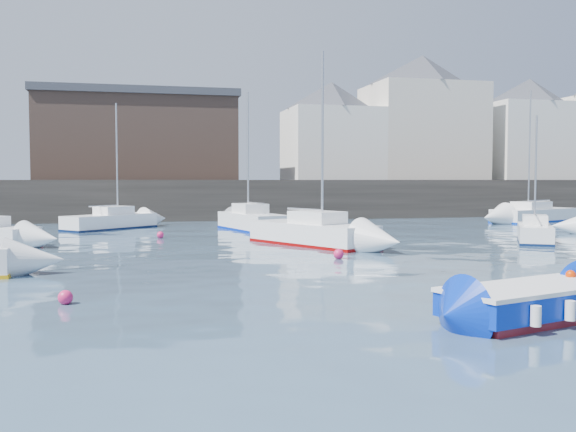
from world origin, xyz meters
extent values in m
plane|color=#2D4760|center=(0.00, 0.00, 0.00)|extent=(220.00, 220.00, 0.00)
cube|color=#28231E|center=(0.00, 35.00, 1.50)|extent=(90.00, 5.00, 3.00)
cube|color=#28231E|center=(0.00, 53.00, 1.40)|extent=(90.00, 32.00, 2.80)
cube|color=beige|center=(20.00, 42.00, 7.30)|extent=(10.00, 8.00, 9.00)
pyramid|color=#3A3D44|center=(20.00, 42.00, 13.20)|extent=(13.36, 13.36, 2.80)
cube|color=white|center=(31.00, 41.50, 6.55)|extent=(9.00, 7.00, 7.50)
pyramid|color=#3A3D44|center=(31.00, 41.50, 11.53)|extent=(11.88, 11.88, 2.45)
cube|color=white|center=(11.00, 41.50, 6.05)|extent=(8.00, 7.00, 6.50)
pyramid|color=#3A3D44|center=(11.00, 41.50, 10.53)|extent=(11.14, 11.14, 2.45)
cube|color=#3D2D26|center=(-6.00, 43.00, 6.30)|extent=(16.00, 10.00, 7.00)
cube|color=#3A3D44|center=(-6.00, 43.00, 10.10)|extent=(16.40, 10.40, 0.60)
cube|color=maroon|center=(2.01, -2.00, 0.09)|extent=(3.93, 2.49, 0.18)
cube|color=#0329B2|center=(2.01, -2.00, 0.43)|extent=(4.30, 2.77, 0.50)
cube|color=white|center=(2.01, -2.00, 0.73)|extent=(4.38, 2.83, 0.09)
cube|color=white|center=(2.01, -2.00, 0.51)|extent=(3.39, 2.06, 0.45)
cube|color=tan|center=(2.01, -2.00, 0.62)|extent=(0.61, 1.22, 0.07)
cylinder|color=white|center=(0.76, -1.38, 0.40)|extent=(0.20, 0.20, 0.40)
cylinder|color=white|center=(1.31, -3.21, 0.40)|extent=(0.20, 0.20, 0.40)
cylinder|color=white|center=(1.74, -1.09, 0.40)|extent=(0.20, 0.20, 0.40)
cylinder|color=white|center=(2.29, -2.91, 0.40)|extent=(0.20, 0.20, 0.40)
cylinder|color=white|center=(2.72, -0.79, 0.40)|extent=(0.20, 0.20, 0.40)
cube|color=white|center=(1.74, 14.52, 0.51)|extent=(4.94, 7.00, 1.01)
cube|color=#7D0404|center=(1.74, 14.52, 0.07)|extent=(4.98, 7.07, 0.13)
cube|color=white|center=(1.89, 14.22, 1.29)|extent=(2.50, 2.83, 0.56)
cylinder|color=silver|center=(2.05, 13.92, 4.89)|extent=(0.11, 0.11, 7.75)
cube|color=white|center=(12.65, 13.44, 0.42)|extent=(3.68, 4.71, 0.83)
cube|color=#0B1A3E|center=(12.65, 13.44, 0.06)|extent=(3.71, 4.76, 0.11)
cube|color=white|center=(12.77, 13.63, 1.06)|extent=(1.79, 1.96, 0.46)
cylinder|color=silver|center=(12.89, 13.83, 3.49)|extent=(0.09, 0.09, 5.31)
cube|color=white|center=(0.51, 23.36, 0.51)|extent=(3.38, 6.55, 1.02)
cube|color=#001EA4|center=(0.51, 23.36, 0.07)|extent=(3.42, 6.61, 0.14)
cube|color=white|center=(0.43, 23.67, 1.31)|extent=(1.96, 2.48, 0.57)
cylinder|color=silver|center=(0.36, 23.97, 4.62)|extent=(0.11, 0.11, 7.19)
cube|color=white|center=(21.66, 26.73, 0.47)|extent=(7.60, 4.91, 0.93)
cube|color=#052DA5|center=(21.66, 26.73, 0.06)|extent=(7.68, 4.96, 0.12)
cube|color=white|center=(21.33, 26.59, 1.19)|extent=(3.01, 2.58, 0.52)
cylinder|color=silver|center=(20.99, 26.45, 5.11)|extent=(0.10, 0.10, 8.35)
cube|color=white|center=(-7.75, 26.54, 0.44)|extent=(5.69, 5.34, 0.89)
cube|color=#061439|center=(-7.75, 26.54, 0.06)|extent=(5.74, 5.39, 0.12)
cube|color=white|center=(-7.52, 26.74, 1.13)|extent=(2.49, 2.44, 0.49)
cylinder|color=silver|center=(-7.30, 26.93, 4.29)|extent=(0.10, 0.10, 6.81)
sphere|color=#D9205E|center=(-7.85, 2.25, 0.00)|extent=(0.36, 0.36, 0.36)
sphere|color=#D9205E|center=(1.34, 9.26, 0.00)|extent=(0.39, 0.39, 0.39)
sphere|color=#D9205E|center=(-4.98, 19.65, 0.00)|extent=(0.36, 0.36, 0.36)
camera|label=1|loc=(-6.12, -13.96, 3.01)|focal=40.00mm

